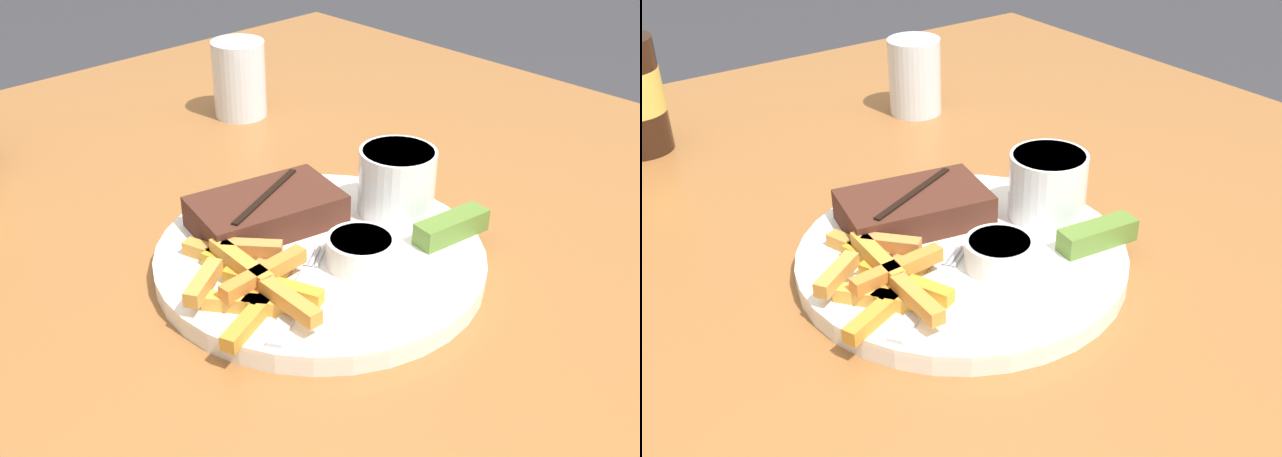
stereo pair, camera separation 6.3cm
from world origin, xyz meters
The scene contains 9 objects.
dining_table centered at (0.00, 0.00, 0.66)m, with size 1.13×1.22×0.74m.
dinner_plate centered at (0.00, 0.00, 0.75)m, with size 0.28×0.28×0.02m.
steak_portion centered at (-0.01, 0.06, 0.77)m, with size 0.14×0.10×0.03m.
fries_pile centered at (-0.08, -0.01, 0.77)m, with size 0.11×0.16×0.02m.
coleslaw_cup centered at (0.10, 0.00, 0.79)m, with size 0.07×0.07×0.06m.
dipping_sauce_cup centered at (0.01, -0.04, 0.77)m, with size 0.06×0.06×0.02m.
pickle_spear centered at (0.10, -0.06, 0.77)m, with size 0.07×0.03×0.02m.
fork_utensil centered at (-0.06, -0.04, 0.76)m, with size 0.12×0.08×0.00m.
drinking_glass centered at (0.16, 0.32, 0.79)m, with size 0.06×0.06×0.09m.
Camera 2 is at (-0.32, -0.43, 1.10)m, focal length 42.00 mm.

